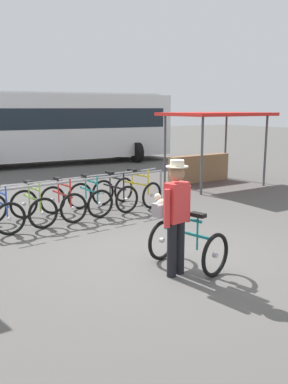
% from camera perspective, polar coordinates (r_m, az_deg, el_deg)
% --- Properties ---
extents(ground_plane, '(80.00, 80.00, 0.00)m').
position_cam_1_polar(ground_plane, '(6.95, 3.31, -9.16)').
color(ground_plane, '#514F4C').
extents(bike_rack_rail, '(4.59, 0.45, 0.88)m').
position_cam_1_polar(bike_rack_rail, '(9.47, -8.23, 0.75)').
color(bike_rack_rail, '#99999E').
rests_on(bike_rack_rail, ground).
extents(racked_bike_blue, '(0.75, 1.15, 0.97)m').
position_cam_1_polar(racked_bike_blue, '(8.96, -19.08, -2.58)').
color(racked_bike_blue, black).
rests_on(racked_bike_blue, ground).
extents(racked_bike_lime, '(0.74, 1.14, 0.97)m').
position_cam_1_polar(racked_bike_lime, '(9.20, -14.97, -1.98)').
color(racked_bike_lime, black).
rests_on(racked_bike_lime, ground).
extents(racked_bike_red, '(0.75, 1.16, 0.98)m').
position_cam_1_polar(racked_bike_red, '(9.48, -11.09, -1.39)').
color(racked_bike_red, black).
rests_on(racked_bike_red, ground).
extents(racked_bike_teal, '(0.69, 1.13, 0.98)m').
position_cam_1_polar(racked_bike_teal, '(9.81, -7.46, -0.84)').
color(racked_bike_teal, black).
rests_on(racked_bike_teal, ground).
extents(racked_bike_black, '(0.76, 1.15, 0.97)m').
position_cam_1_polar(racked_bike_black, '(10.18, -4.07, -0.33)').
color(racked_bike_black, black).
rests_on(racked_bike_black, ground).
extents(racked_bike_yellow, '(0.88, 1.22, 0.97)m').
position_cam_1_polar(racked_bike_yellow, '(10.58, -0.93, 0.15)').
color(racked_bike_yellow, black).
rests_on(racked_bike_yellow, ground).
extents(featured_bicycle, '(0.90, 1.25, 1.09)m').
position_cam_1_polar(featured_bicycle, '(6.54, 5.11, -6.02)').
color(featured_bicycle, black).
rests_on(featured_bicycle, ground).
extents(person_with_featured_bike, '(0.52, 0.32, 1.72)m').
position_cam_1_polar(person_with_featured_bike, '(6.04, 4.47, -2.92)').
color(person_with_featured_bike, black).
rests_on(person_with_featured_bike, ground).
extents(bus_distant, '(10.20, 4.05, 3.08)m').
position_cam_1_polar(bus_distant, '(18.83, -11.70, 9.11)').
color(bus_distant, silver).
rests_on(bus_distant, ground).
extents(market_stall, '(3.13, 2.34, 2.30)m').
position_cam_1_polar(market_stall, '(13.62, 8.78, 6.93)').
color(market_stall, '#4C4C51').
rests_on(market_stall, ground).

